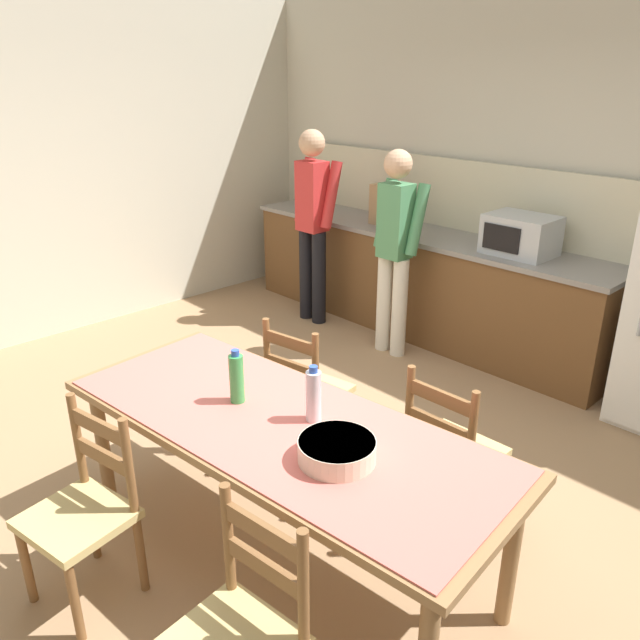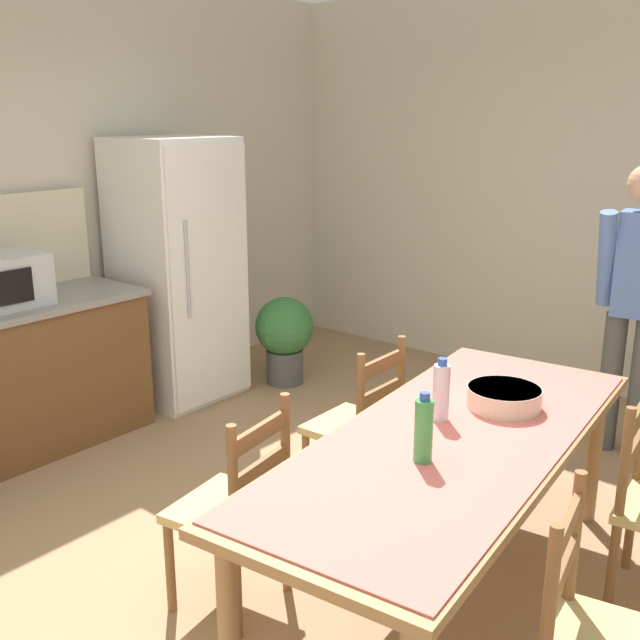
% 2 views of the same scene
% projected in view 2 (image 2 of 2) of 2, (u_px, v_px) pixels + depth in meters
% --- Properties ---
extents(ground_plane, '(8.32, 8.32, 0.00)m').
position_uv_depth(ground_plane, '(299.00, 587.00, 3.28)').
color(ground_plane, '#9E7A56').
extents(wall_right, '(0.12, 5.20, 2.90)m').
position_uv_depth(wall_right, '(598.00, 192.00, 5.31)').
color(wall_right, beige).
rests_on(wall_right, ground).
extents(refrigerator, '(0.72, 0.73, 1.84)m').
position_uv_depth(refrigerator, '(177.00, 271.00, 5.27)').
color(refrigerator, white).
rests_on(refrigerator, ground).
extents(dining_table, '(2.29, 1.09, 0.77)m').
position_uv_depth(dining_table, '(452.00, 452.00, 3.00)').
color(dining_table, olive).
rests_on(dining_table, ground).
extents(bottle_near_centre, '(0.07, 0.07, 0.27)m').
position_uv_depth(bottle_near_centre, '(424.00, 430.00, 2.73)').
color(bottle_near_centre, green).
rests_on(bottle_near_centre, dining_table).
extents(bottle_off_centre, '(0.07, 0.07, 0.27)m').
position_uv_depth(bottle_off_centre, '(441.00, 392.00, 3.10)').
color(bottle_off_centre, silver).
rests_on(bottle_off_centre, dining_table).
extents(serving_bowl, '(0.32, 0.32, 0.09)m').
position_uv_depth(serving_bowl, '(504.00, 396.00, 3.25)').
color(serving_bowl, beige).
rests_on(serving_bowl, dining_table).
extents(chair_side_far_right, '(0.43, 0.41, 0.91)m').
position_uv_depth(chair_side_far_right, '(359.00, 426.00, 3.85)').
color(chair_side_far_right, brown).
rests_on(chair_side_far_right, ground).
extents(chair_side_far_left, '(0.48, 0.46, 0.91)m').
position_uv_depth(chair_side_far_left, '(235.00, 509.00, 3.06)').
color(chair_side_far_left, brown).
rests_on(chair_side_far_left, ground).
extents(person_by_table, '(0.33, 0.46, 1.73)m').
position_uv_depth(person_by_table, '(635.00, 297.00, 4.33)').
color(person_by_table, '#4C4C4C').
rests_on(person_by_table, ground).
extents(potted_plant, '(0.44, 0.44, 0.67)m').
position_uv_depth(potted_plant, '(284.00, 334.00, 5.63)').
color(potted_plant, '#4C4C51').
rests_on(potted_plant, ground).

